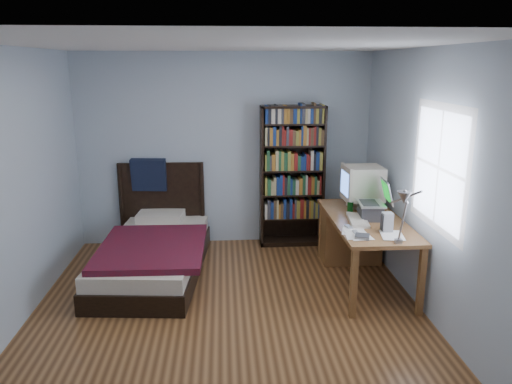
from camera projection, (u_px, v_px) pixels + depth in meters
room at (229, 189)px, 4.49m from camera, size 4.20×4.24×2.50m
desk at (354, 232)px, 5.88m from camera, size 0.75×1.66×0.73m
crt_monitor at (362, 184)px, 5.73m from camera, size 0.44×0.41×0.49m
laptop at (372, 208)px, 5.33m from camera, size 0.37×0.37×0.43m
desk_lamp at (404, 203)px, 4.13m from camera, size 0.24×0.52×0.62m
keyboard at (358, 220)px, 5.25m from camera, size 0.24×0.49×0.05m
speaker at (387, 222)px, 4.91m from camera, size 0.10×0.10×0.20m
soda_can at (350, 207)px, 5.58m from camera, size 0.07×0.07×0.12m
mouse at (358, 209)px, 5.66m from camera, size 0.06×0.10×0.03m
phone_silver at (349, 227)px, 5.05m from camera, size 0.07×0.11×0.02m
phone_grey at (355, 232)px, 4.90m from camera, size 0.04×0.08×0.02m
external_drive at (362, 237)px, 4.75m from camera, size 0.17×0.17×0.03m
bookshelf at (292, 176)px, 6.50m from camera, size 0.83×0.30×1.84m
bed at (154, 250)px, 5.77m from camera, size 1.24×2.19×1.16m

